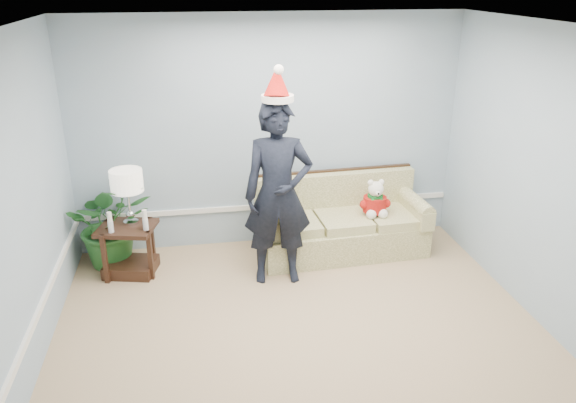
{
  "coord_description": "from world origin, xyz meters",
  "views": [
    {
      "loc": [
        -0.87,
        -3.75,
        3.07
      ],
      "look_at": [
        0.06,
        1.55,
        0.88
      ],
      "focal_mm": 35.0,
      "sensor_mm": 36.0,
      "label": 1
    }
  ],
  "objects_px": {
    "sofa": "(340,224)",
    "side_table": "(130,255)",
    "table_lamp": "(127,183)",
    "teddy_bear": "(375,202)",
    "man": "(278,194)",
    "houseplant": "(111,223)"
  },
  "relations": [
    {
      "from": "side_table",
      "to": "table_lamp",
      "type": "height_order",
      "value": "table_lamp"
    },
    {
      "from": "side_table",
      "to": "houseplant",
      "type": "relative_size",
      "value": 0.68
    },
    {
      "from": "teddy_bear",
      "to": "sofa",
      "type": "bearing_deg",
      "value": 163.32
    },
    {
      "from": "sofa",
      "to": "man",
      "type": "xyz_separation_m",
      "value": [
        -0.83,
        -0.56,
        0.65
      ]
    },
    {
      "from": "sofa",
      "to": "teddy_bear",
      "type": "bearing_deg",
      "value": -21.59
    },
    {
      "from": "sofa",
      "to": "houseplant",
      "type": "relative_size",
      "value": 1.97
    },
    {
      "from": "man",
      "to": "teddy_bear",
      "type": "height_order",
      "value": "man"
    },
    {
      "from": "teddy_bear",
      "to": "side_table",
      "type": "bearing_deg",
      "value": -177.2
    },
    {
      "from": "sofa",
      "to": "side_table",
      "type": "height_order",
      "value": "sofa"
    },
    {
      "from": "side_table",
      "to": "table_lamp",
      "type": "xyz_separation_m",
      "value": [
        0.05,
        0.06,
        0.81
      ]
    },
    {
      "from": "houseplant",
      "to": "man",
      "type": "xyz_separation_m",
      "value": [
        1.78,
        -0.65,
        0.47
      ]
    },
    {
      "from": "man",
      "to": "table_lamp",
      "type": "bearing_deg",
      "value": 167.14
    },
    {
      "from": "side_table",
      "to": "houseplant",
      "type": "xyz_separation_m",
      "value": [
        -0.19,
        0.25,
        0.28
      ]
    },
    {
      "from": "table_lamp",
      "to": "man",
      "type": "relative_size",
      "value": 0.31
    },
    {
      "from": "table_lamp",
      "to": "teddy_bear",
      "type": "xyz_separation_m",
      "value": [
        2.74,
        -0.03,
        -0.4
      ]
    },
    {
      "from": "sofa",
      "to": "teddy_bear",
      "type": "distance_m",
      "value": 0.5
    },
    {
      "from": "side_table",
      "to": "teddy_bear",
      "type": "bearing_deg",
      "value": 0.77
    },
    {
      "from": "man",
      "to": "teddy_bear",
      "type": "relative_size",
      "value": 4.45
    },
    {
      "from": "table_lamp",
      "to": "houseplant",
      "type": "relative_size",
      "value": 0.61
    },
    {
      "from": "sofa",
      "to": "table_lamp",
      "type": "xyz_separation_m",
      "value": [
        -2.37,
        -0.1,
        0.71
      ]
    },
    {
      "from": "sofa",
      "to": "table_lamp",
      "type": "bearing_deg",
      "value": 179.51
    },
    {
      "from": "table_lamp",
      "to": "side_table",
      "type": "bearing_deg",
      "value": -125.78
    }
  ]
}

